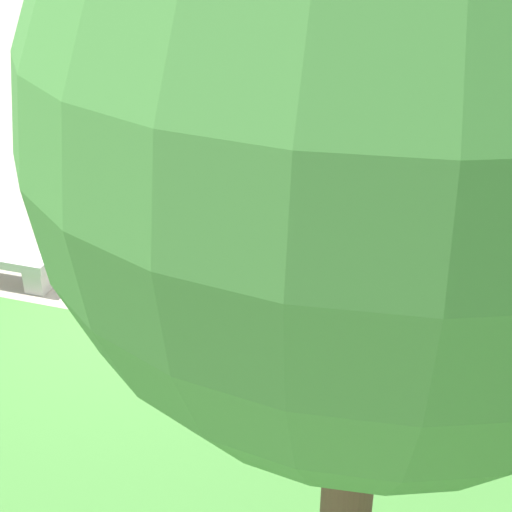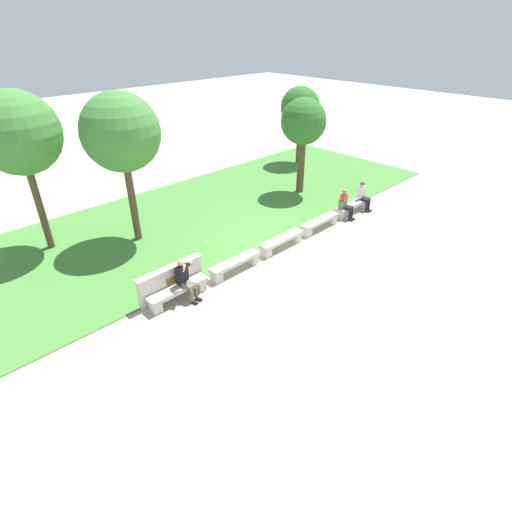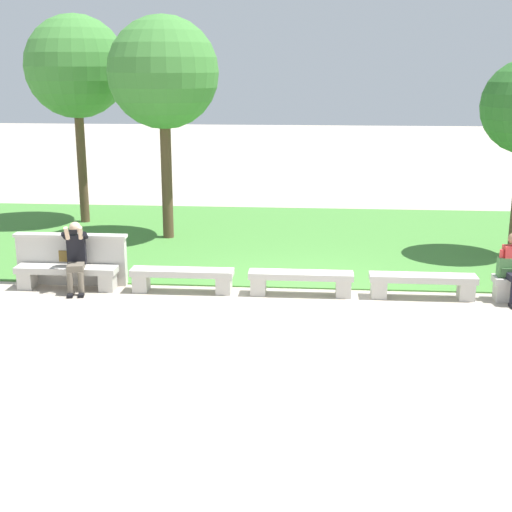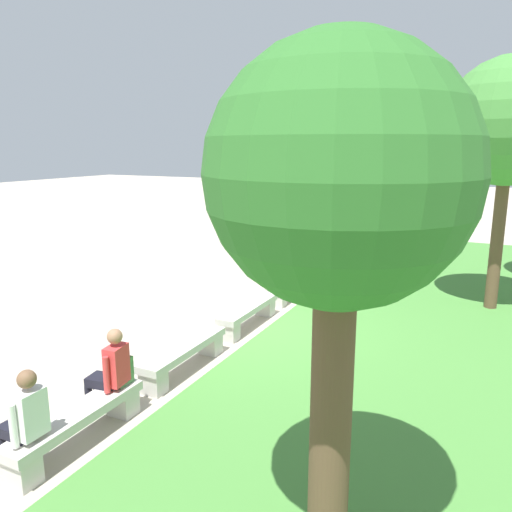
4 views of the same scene
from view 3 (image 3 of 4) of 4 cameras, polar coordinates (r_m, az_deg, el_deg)
ground_plane at (r=13.45m, az=3.58°, el=-3.13°), size 80.00×80.00×0.00m
grass_strip at (r=17.66m, az=3.90°, el=1.32°), size 22.95×8.00×0.03m
bench_main at (r=14.16m, az=-14.91°, el=-1.41°), size 1.95×0.40×0.45m
bench_near at (r=13.58m, az=-5.93°, el=-1.67°), size 1.95×0.40×0.45m
bench_mid at (r=13.36m, az=3.60°, el=-1.90°), size 1.95×0.40×0.45m
bench_far at (r=13.51m, az=13.19°, el=-2.09°), size 1.95×0.40×0.45m
backrest_wall_with_plaque at (r=14.41m, az=-14.52°, el=-0.21°), size 2.22×0.24×1.01m
person_photographer at (r=13.90m, az=-14.22°, el=0.20°), size 0.52×0.77×1.32m
backpack at (r=13.72m, az=19.34°, el=-0.87°), size 0.28×0.24×0.43m
tree_behind_wall at (r=19.75m, az=-14.22°, el=14.41°), size 2.66×2.66×5.49m
tree_right_background at (r=17.46m, az=-7.42°, el=14.27°), size 2.64×2.64×5.35m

